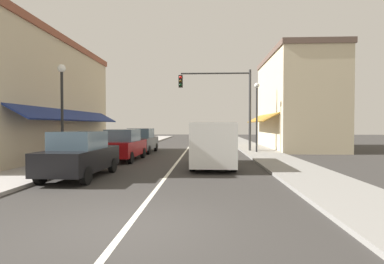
{
  "coord_description": "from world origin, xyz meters",
  "views": [
    {
      "loc": [
        1.55,
        -5.8,
        2.01
      ],
      "look_at": [
        0.54,
        15.95,
        1.51
      ],
      "focal_mm": 28.22,
      "sensor_mm": 36.0,
      "label": 1
    }
  ],
  "objects_px": {
    "van_in_lane": "(213,143)",
    "street_lamp_right_mid": "(257,106)",
    "parked_car_second_left": "(123,145)",
    "street_lamp_left_near": "(62,99)",
    "parked_car_nearest_left": "(80,155)",
    "traffic_signal_mast_arm": "(226,96)",
    "parked_car_third_left": "(141,141)"
  },
  "relations": [
    {
      "from": "parked_car_third_left",
      "to": "street_lamp_left_near",
      "type": "distance_m",
      "value": 8.67
    },
    {
      "from": "parked_car_second_left",
      "to": "street_lamp_right_mid",
      "type": "relative_size",
      "value": 0.84
    },
    {
      "from": "van_in_lane",
      "to": "parked_car_third_left",
      "type": "bearing_deg",
      "value": 126.41
    },
    {
      "from": "parked_car_second_left",
      "to": "street_lamp_left_near",
      "type": "bearing_deg",
      "value": -118.16
    },
    {
      "from": "van_in_lane",
      "to": "street_lamp_right_mid",
      "type": "bearing_deg",
      "value": 65.31
    },
    {
      "from": "traffic_signal_mast_arm",
      "to": "street_lamp_left_near",
      "type": "distance_m",
      "value": 12.08
    },
    {
      "from": "parked_car_third_left",
      "to": "parked_car_nearest_left",
      "type": "bearing_deg",
      "value": -89.63
    },
    {
      "from": "parked_car_nearest_left",
      "to": "street_lamp_left_near",
      "type": "distance_m",
      "value": 3.7
    },
    {
      "from": "van_in_lane",
      "to": "street_lamp_right_mid",
      "type": "xyz_separation_m",
      "value": [
        3.22,
        6.73,
        2.18
      ]
    },
    {
      "from": "parked_car_nearest_left",
      "to": "street_lamp_left_near",
      "type": "bearing_deg",
      "value": 129.47
    },
    {
      "from": "parked_car_third_left",
      "to": "street_lamp_left_near",
      "type": "bearing_deg",
      "value": -102.07
    },
    {
      "from": "van_in_lane",
      "to": "parked_car_nearest_left",
      "type": "bearing_deg",
      "value": -145.64
    },
    {
      "from": "traffic_signal_mast_arm",
      "to": "parked_car_nearest_left",
      "type": "bearing_deg",
      "value": -119.03
    },
    {
      "from": "parked_car_nearest_left",
      "to": "parked_car_second_left",
      "type": "bearing_deg",
      "value": 89.92
    },
    {
      "from": "traffic_signal_mast_arm",
      "to": "street_lamp_right_mid",
      "type": "bearing_deg",
      "value": -28.39
    },
    {
      "from": "parked_car_nearest_left",
      "to": "parked_car_second_left",
      "type": "xyz_separation_m",
      "value": [
        0.12,
        5.56,
        0.0
      ]
    },
    {
      "from": "parked_car_second_left",
      "to": "parked_car_third_left",
      "type": "height_order",
      "value": "same"
    },
    {
      "from": "street_lamp_left_near",
      "to": "parked_car_third_left",
      "type": "bearing_deg",
      "value": 76.94
    },
    {
      "from": "traffic_signal_mast_arm",
      "to": "parked_car_third_left",
      "type": "bearing_deg",
      "value": -172.01
    },
    {
      "from": "parked_car_nearest_left",
      "to": "van_in_lane",
      "type": "height_order",
      "value": "van_in_lane"
    },
    {
      "from": "street_lamp_left_near",
      "to": "street_lamp_right_mid",
      "type": "xyz_separation_m",
      "value": [
        10.11,
        7.86,
        0.11
      ]
    },
    {
      "from": "street_lamp_right_mid",
      "to": "van_in_lane",
      "type": "bearing_deg",
      "value": -115.59
    },
    {
      "from": "parked_car_third_left",
      "to": "traffic_signal_mast_arm",
      "type": "distance_m",
      "value": 7.0
    },
    {
      "from": "street_lamp_right_mid",
      "to": "traffic_signal_mast_arm",
      "type": "bearing_deg",
      "value": 151.61
    },
    {
      "from": "parked_car_nearest_left",
      "to": "van_in_lane",
      "type": "bearing_deg",
      "value": 34.65
    },
    {
      "from": "parked_car_third_left",
      "to": "van_in_lane",
      "type": "bearing_deg",
      "value": -53.5
    },
    {
      "from": "parked_car_nearest_left",
      "to": "van_in_lane",
      "type": "xyz_separation_m",
      "value": [
        5.11,
        3.38,
        0.27
      ]
    },
    {
      "from": "van_in_lane",
      "to": "street_lamp_right_mid",
      "type": "relative_size",
      "value": 1.05
    },
    {
      "from": "parked_car_third_left",
      "to": "street_lamp_right_mid",
      "type": "xyz_separation_m",
      "value": [
        8.22,
        -0.27,
        2.45
      ]
    },
    {
      "from": "parked_car_nearest_left",
      "to": "van_in_lane",
      "type": "distance_m",
      "value": 6.13
    },
    {
      "from": "parked_car_second_left",
      "to": "traffic_signal_mast_arm",
      "type": "distance_m",
      "value": 8.97
    },
    {
      "from": "parked_car_nearest_left",
      "to": "van_in_lane",
      "type": "relative_size",
      "value": 0.79
    }
  ]
}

